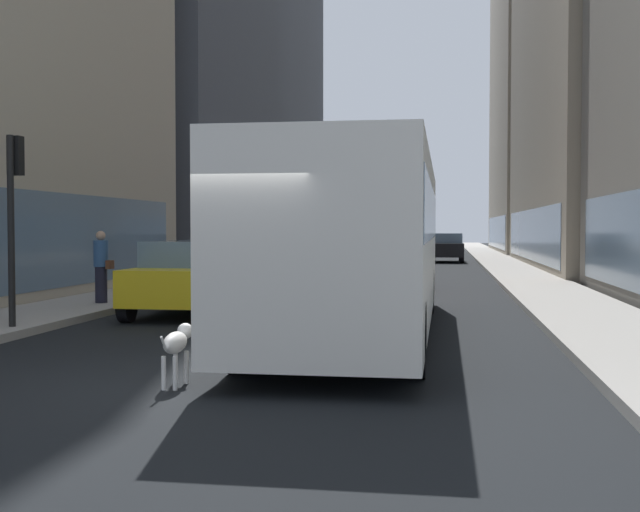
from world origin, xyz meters
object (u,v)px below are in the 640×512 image
at_px(car_red_coupe, 395,263).
at_px(traffic_light_near, 13,198).
at_px(car_yellow_taxi, 195,276).
at_px(car_silver_sedan, 323,252).
at_px(pedestrian_with_handbag, 101,266).
at_px(transit_bus, 360,235).
at_px(dalmatian_dog, 177,343).
at_px(car_black_suv, 446,247).
at_px(car_grey_wagon, 349,247).

xyz_separation_m(car_red_coupe, traffic_light_near, (-6.10, -11.60, 1.61)).
relative_size(car_yellow_taxi, car_silver_sedan, 1.03).
bearing_deg(car_yellow_taxi, pedestrian_with_handbag, 167.68).
bearing_deg(traffic_light_near, transit_bus, 9.77).
height_order(transit_bus, car_red_coupe, transit_bus).
bearing_deg(transit_bus, dalmatian_dog, -108.39).
bearing_deg(car_black_suv, car_grey_wagon, 174.15).
distance_m(transit_bus, pedestrian_with_handbag, 7.34).
distance_m(car_red_coupe, traffic_light_near, 13.20).
height_order(car_black_suv, pedestrian_with_handbag, pedestrian_with_handbag).
bearing_deg(car_red_coupe, car_yellow_taxi, -117.50).
bearing_deg(transit_bus, car_grey_wagon, 97.19).
relative_size(car_silver_sedan, pedestrian_with_handbag, 2.76).
bearing_deg(car_silver_sedan, pedestrian_with_handbag, -97.60).
relative_size(car_black_suv, traffic_light_near, 1.15).
bearing_deg(pedestrian_with_handbag, car_silver_sedan, 82.40).
bearing_deg(dalmatian_dog, pedestrian_with_handbag, 119.46).
bearing_deg(car_grey_wagon, car_yellow_taxi, -90.00).
relative_size(car_silver_sedan, dalmatian_dog, 4.84).
height_order(car_yellow_taxi, car_silver_sedan, same).
xyz_separation_m(car_grey_wagon, car_red_coupe, (4.00, -21.15, 0.00)).
relative_size(car_yellow_taxi, car_grey_wagon, 1.16).
bearing_deg(pedestrian_with_handbag, transit_bus, -27.76).
height_order(car_grey_wagon, car_red_coupe, same).
distance_m(car_yellow_taxi, pedestrian_with_handbag, 2.52).
relative_size(car_yellow_taxi, dalmatian_dog, 4.99).
bearing_deg(pedestrian_with_handbag, car_grey_wagon, 85.03).
relative_size(pedestrian_with_handbag, traffic_light_near, 0.50).
relative_size(car_grey_wagon, dalmatian_dog, 4.29).
height_order(dalmatian_dog, traffic_light_near, traffic_light_near).
bearing_deg(traffic_light_near, dalmatian_dog, -42.20).
distance_m(transit_bus, car_silver_sedan, 22.21).
bearing_deg(transit_bus, car_yellow_taxi, 144.41).
height_order(car_grey_wagon, car_black_suv, same).
distance_m(car_silver_sedan, dalmatian_dog, 26.99).
relative_size(dalmatian_dog, pedestrian_with_handbag, 0.57).
height_order(car_silver_sedan, dalmatian_dog, car_silver_sedan).
bearing_deg(car_black_suv, traffic_light_near, -103.46).
relative_size(transit_bus, car_yellow_taxi, 2.40).
height_order(car_grey_wagon, traffic_light_near, traffic_light_near).
xyz_separation_m(car_yellow_taxi, car_black_suv, (5.60, 28.26, -0.00)).
distance_m(car_grey_wagon, dalmatian_dog, 36.82).
relative_size(transit_bus, pedestrian_with_handbag, 6.82).
relative_size(transit_bus, dalmatian_dog, 11.98).
distance_m(transit_bus, car_black_suv, 31.18).
distance_m(car_yellow_taxi, car_black_suv, 28.81).
xyz_separation_m(dalmatian_dog, pedestrian_with_handbag, (-4.78, 8.46, 0.50)).
xyz_separation_m(transit_bus, car_yellow_taxi, (-4.00, 2.86, -0.95)).
bearing_deg(car_yellow_taxi, traffic_light_near, -118.22).
bearing_deg(car_red_coupe, dalmatian_dog, -96.15).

